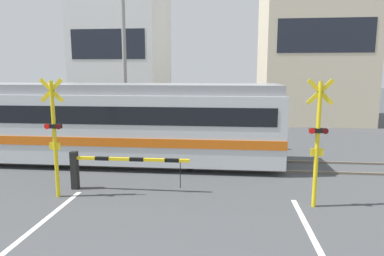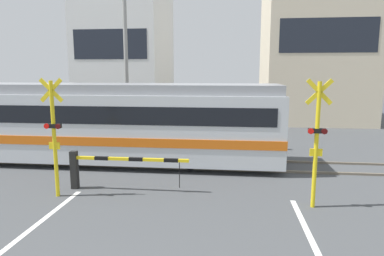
# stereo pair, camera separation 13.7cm
# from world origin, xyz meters

# --- Properties ---
(rail_track_near) EXTENTS (50.00, 0.10, 0.08)m
(rail_track_near) POSITION_xyz_m (0.00, 9.68, 0.04)
(rail_track_near) COLOR #6B6051
(rail_track_near) RESTS_ON ground_plane
(rail_track_far) EXTENTS (50.00, 0.10, 0.08)m
(rail_track_far) POSITION_xyz_m (0.00, 11.12, 0.04)
(rail_track_far) COLOR #6B6051
(rail_track_far) RESTS_ON ground_plane
(commuter_train) EXTENTS (17.73, 2.84, 3.13)m
(commuter_train) POSITION_xyz_m (-5.57, 10.40, 1.68)
(commuter_train) COLOR silver
(commuter_train) RESTS_ON ground_plane
(crossing_barrier_near) EXTENTS (3.67, 0.20, 1.18)m
(crossing_barrier_near) POSITION_xyz_m (-2.51, 7.22, 0.78)
(crossing_barrier_near) COLOR black
(crossing_barrier_near) RESTS_ON ground_plane
(crossing_barrier_far) EXTENTS (3.67, 0.20, 1.18)m
(crossing_barrier_far) POSITION_xyz_m (2.51, 13.39, 0.78)
(crossing_barrier_far) COLOR black
(crossing_barrier_far) RESTS_ON ground_plane
(crossing_signal_left) EXTENTS (0.68, 0.15, 3.42)m
(crossing_signal_left) POSITION_xyz_m (-3.60, 6.51, 1.89)
(crossing_signal_left) COLOR yellow
(crossing_signal_left) RESTS_ON ground_plane
(crossing_signal_right) EXTENTS (0.68, 0.15, 3.42)m
(crossing_signal_right) POSITION_xyz_m (3.60, 6.51, 1.89)
(crossing_signal_right) COLOR yellow
(crossing_signal_right) RESTS_ON ground_plane
(pedestrian) EXTENTS (0.38, 0.22, 1.61)m
(pedestrian) POSITION_xyz_m (1.17, 16.03, 0.92)
(pedestrian) COLOR #23232D
(pedestrian) RESTS_ON ground_plane
(building_left_of_street) EXTENTS (6.04, 7.68, 9.87)m
(building_left_of_street) POSITION_xyz_m (-6.77, 24.01, 4.94)
(building_left_of_street) COLOR white
(building_left_of_street) RESTS_ON ground_plane
(building_right_of_street) EXTENTS (7.11, 7.68, 10.63)m
(building_right_of_street) POSITION_xyz_m (7.31, 24.01, 5.31)
(building_right_of_street) COLOR beige
(building_right_of_street) RESTS_ON ground_plane
(utility_pole_streetside) EXTENTS (0.22, 0.22, 8.49)m
(utility_pole_streetside) POSITION_xyz_m (-4.35, 15.89, 4.25)
(utility_pole_streetside) COLOR gray
(utility_pole_streetside) RESTS_ON ground_plane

